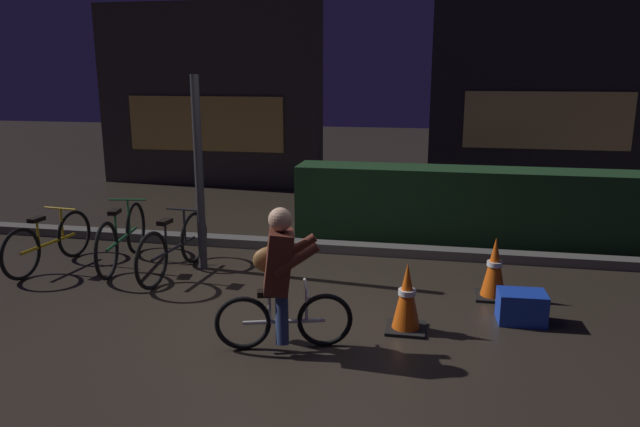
# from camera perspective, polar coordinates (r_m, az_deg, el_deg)

# --- Properties ---
(ground_plane) EXTENTS (40.00, 40.00, 0.00)m
(ground_plane) POSITION_cam_1_polar(r_m,az_deg,el_deg) (5.93, -3.08, -9.74)
(ground_plane) COLOR #2D261E
(sidewalk_curb) EXTENTS (12.00, 0.24, 0.12)m
(sidewalk_curb) POSITION_cam_1_polar(r_m,az_deg,el_deg) (7.93, 0.85, -3.19)
(sidewalk_curb) COLOR #56544F
(sidewalk_curb) RESTS_ON ground
(hedge_row) EXTENTS (4.80, 0.70, 1.02)m
(hedge_row) POSITION_cam_1_polar(r_m,az_deg,el_deg) (8.58, 13.88, 0.81)
(hedge_row) COLOR #19381C
(hedge_row) RESTS_ON ground
(storefront_left) EXTENTS (4.68, 0.54, 3.67)m
(storefront_left) POSITION_cam_1_polar(r_m,az_deg,el_deg) (12.67, -10.57, 10.97)
(storefront_left) COLOR #383330
(storefront_left) RESTS_ON ground
(storefront_right) EXTENTS (4.45, 0.54, 4.16)m
(storefront_right) POSITION_cam_1_polar(r_m,az_deg,el_deg) (12.63, 20.91, 11.42)
(storefront_right) COLOR #262328
(storefront_right) RESTS_ON ground
(street_post) EXTENTS (0.10, 0.10, 2.30)m
(street_post) POSITION_cam_1_polar(r_m,az_deg,el_deg) (7.13, -11.48, 3.63)
(street_post) COLOR #2D2D33
(street_post) RESTS_ON ground
(parked_bike_leftmost) EXTENTS (0.46, 1.50, 0.69)m
(parked_bike_leftmost) POSITION_cam_1_polar(r_m,az_deg,el_deg) (7.92, -24.48, -2.52)
(parked_bike_leftmost) COLOR black
(parked_bike_leftmost) RESTS_ON ground
(parked_bike_left_mid) EXTENTS (0.46, 1.67, 0.78)m
(parked_bike_left_mid) POSITION_cam_1_polar(r_m,az_deg,el_deg) (7.68, -18.38, -2.20)
(parked_bike_left_mid) COLOR black
(parked_bike_left_mid) RESTS_ON ground
(parked_bike_center_left) EXTENTS (0.46, 1.60, 0.74)m
(parked_bike_center_left) POSITION_cam_1_polar(r_m,az_deg,el_deg) (7.16, -13.76, -3.14)
(parked_bike_center_left) COLOR black
(parked_bike_center_left) RESTS_ON ground
(traffic_cone_near) EXTENTS (0.36, 0.36, 0.65)m
(traffic_cone_near) POSITION_cam_1_polar(r_m,az_deg,el_deg) (5.56, 8.29, -7.99)
(traffic_cone_near) COLOR black
(traffic_cone_near) RESTS_ON ground
(traffic_cone_far) EXTENTS (0.36, 0.36, 0.66)m
(traffic_cone_far) POSITION_cam_1_polar(r_m,az_deg,el_deg) (6.52, 16.31, -5.10)
(traffic_cone_far) COLOR black
(traffic_cone_far) RESTS_ON ground
(blue_crate) EXTENTS (0.46, 0.34, 0.30)m
(blue_crate) POSITION_cam_1_polar(r_m,az_deg,el_deg) (6.05, 18.70, -8.46)
(blue_crate) COLOR #193DB7
(blue_crate) RESTS_ON ground
(cyclist) EXTENTS (1.15, 0.50, 1.25)m
(cyclist) POSITION_cam_1_polar(r_m,az_deg,el_deg) (5.09, -3.82, -6.16)
(cyclist) COLOR black
(cyclist) RESTS_ON ground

